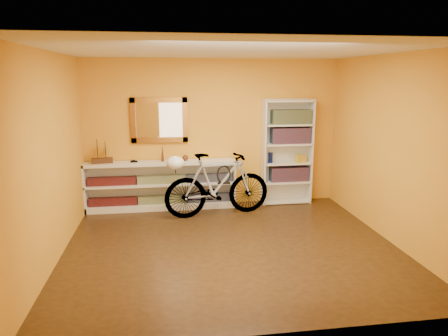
{
  "coord_description": "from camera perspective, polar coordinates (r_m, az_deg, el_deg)",
  "views": [
    {
      "loc": [
        -0.85,
        -5.18,
        2.28
      ],
      "look_at": [
        0.0,
        0.7,
        0.95
      ],
      "focal_mm": 32.66,
      "sensor_mm": 36.0,
      "label": 1
    }
  ],
  "objects": [
    {
      "name": "travel_mug",
      "position": [
        7.38,
        6.51,
        1.44
      ],
      "size": [
        0.08,
        0.08,
        0.19
      ],
      "primitive_type": "cylinder",
      "color": "navy",
      "rests_on": "bookcase"
    },
    {
      "name": "book_row_c",
      "position": [
        7.4,
        9.34,
        7.09
      ],
      "size": [
        0.7,
        0.22,
        0.25
      ],
      "primitive_type": "cube",
      "color": "#174152",
      "rests_on": "bookcase"
    },
    {
      "name": "ceiling",
      "position": [
        5.26,
        1.14,
        16.16
      ],
      "size": [
        4.5,
        4.0,
        0.01
      ],
      "primitive_type": "cube",
      "color": "silver",
      "rests_on": "ground"
    },
    {
      "name": "bicycle",
      "position": [
        6.77,
        -0.9,
        -2.31
      ],
      "size": [
        0.74,
        1.88,
        1.07
      ],
      "primitive_type": "imported",
      "rotation": [
        0.0,
        0.0,
        1.72
      ],
      "color": "silver",
      "rests_on": "floor"
    },
    {
      "name": "book_row_a",
      "position": [
        7.56,
        9.06,
        -0.81
      ],
      "size": [
        0.7,
        0.22,
        0.26
      ],
      "primitive_type": "cube",
      "color": "maroon",
      "rests_on": "bookcase"
    },
    {
      "name": "toy_car",
      "position": [
        7.16,
        -12.47,
        0.8
      ],
      "size": [
        0.0,
        0.0,
        0.0
      ],
      "primitive_type": "imported",
      "rotation": [
        0.0,
        0.0,
        1.72
      ],
      "color": "black",
      "rests_on": "console_unit"
    },
    {
      "name": "left_wall",
      "position": [
        5.45,
        -23.01,
        1.26
      ],
      "size": [
        0.01,
        4.0,
        2.6
      ],
      "primitive_type": "cube",
      "color": "orange",
      "rests_on": "ground"
    },
    {
      "name": "cd_row_upper",
      "position": [
        7.19,
        -8.77,
        -1.58
      ],
      "size": [
        2.5,
        0.13,
        0.14
      ],
      "primitive_type": "cube",
      "color": "navy",
      "rests_on": "console_unit"
    },
    {
      "name": "decorative_orb",
      "position": [
        7.14,
        -5.43,
        1.41
      ],
      "size": [
        0.1,
        0.1,
        0.1
      ],
      "primitive_type": "sphere",
      "color": "brown",
      "rests_on": "console_unit"
    },
    {
      "name": "floor",
      "position": [
        5.72,
        1.03,
        -10.91
      ],
      "size": [
        4.5,
        4.0,
        0.01
      ],
      "primitive_type": "cube",
      "color": "black",
      "rests_on": "ground"
    },
    {
      "name": "helmet",
      "position": [
        6.52,
        -6.83,
        0.72
      ],
      "size": [
        0.29,
        0.28,
        0.22
      ],
      "primitive_type": "ellipsoid",
      "color": "white",
      "rests_on": "bicycle"
    },
    {
      "name": "right_wall",
      "position": [
        6.12,
        22.42,
        2.45
      ],
      "size": [
        0.01,
        4.0,
        2.6
      ],
      "primitive_type": "cube",
      "color": "orange",
      "rests_on": "ground"
    },
    {
      "name": "red_tin",
      "position": [
        7.36,
        7.39,
        6.91
      ],
      "size": [
        0.18,
        0.18,
        0.19
      ],
      "primitive_type": "cube",
      "rotation": [
        0.0,
        0.0,
        0.24
      ],
      "color": "maroon",
      "rests_on": "bookcase"
    },
    {
      "name": "model_ship",
      "position": [
        7.18,
        -16.77,
        2.28
      ],
      "size": [
        0.37,
        0.19,
        0.42
      ],
      "primitive_type": null,
      "rotation": [
        0.0,
        0.0,
        0.16
      ],
      "color": "#3B2010",
      "rests_on": "console_unit"
    },
    {
      "name": "gilt_mirror",
      "position": [
        7.18,
        -9.05,
        6.62
      ],
      "size": [
        0.98,
        0.06,
        0.78
      ],
      "primitive_type": "cube",
      "color": "brown",
      "rests_on": "back_wall"
    },
    {
      "name": "wall_socket",
      "position": [
        7.65,
        5.3,
        -2.83
      ],
      "size": [
        0.09,
        0.02,
        0.09
      ],
      "primitive_type": "cube",
      "color": "silver",
      "rests_on": "back_wall"
    },
    {
      "name": "book_row_b",
      "position": [
        7.43,
        9.25,
        4.52
      ],
      "size": [
        0.7,
        0.22,
        0.28
      ],
      "primitive_type": "cube",
      "color": "maroon",
      "rests_on": "bookcase"
    },
    {
      "name": "u_lock",
      "position": [
        6.76,
        -0.03,
        -0.92
      ],
      "size": [
        0.24,
        0.03,
        0.24
      ],
      "primitive_type": "torus",
      "rotation": [
        1.57,
        0.0,
        0.0
      ],
      "color": "black",
      "rests_on": "bicycle"
    },
    {
      "name": "cd_row_lower",
      "position": [
        7.29,
        -8.67,
        -4.37
      ],
      "size": [
        2.5,
        0.13,
        0.14
      ],
      "primitive_type": "cube",
      "color": "black",
      "rests_on": "console_unit"
    },
    {
      "name": "console_unit",
      "position": [
        7.24,
        -8.74,
        -2.39
      ],
      "size": [
        2.6,
        0.35,
        0.85
      ],
      "primitive_type": null,
      "color": "silver",
      "rests_on": "floor"
    },
    {
      "name": "bronze_ornament",
      "position": [
        7.11,
        -8.61,
        2.19
      ],
      "size": [
        0.06,
        0.06,
        0.32
      ],
      "primitive_type": "cone",
      "color": "brown",
      "rests_on": "console_unit"
    },
    {
      "name": "yellow_bag",
      "position": [
        7.53,
        10.68,
        1.31
      ],
      "size": [
        0.2,
        0.16,
        0.14
      ],
      "primitive_type": "cube",
      "rotation": [
        0.0,
        0.0,
        0.29
      ],
      "color": "gold",
      "rests_on": "bookcase"
    },
    {
      "name": "back_wall",
      "position": [
        7.3,
        -1.48,
        4.89
      ],
      "size": [
        4.5,
        0.01,
        2.6
      ],
      "primitive_type": "cube",
      "color": "orange",
      "rests_on": "ground"
    },
    {
      "name": "bookcase",
      "position": [
        7.47,
        8.8,
        2.2
      ],
      "size": [
        0.9,
        0.3,
        1.9
      ],
      "primitive_type": null,
      "color": "silver",
      "rests_on": "floor"
    }
  ]
}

